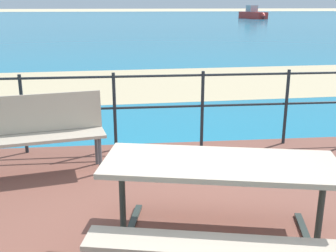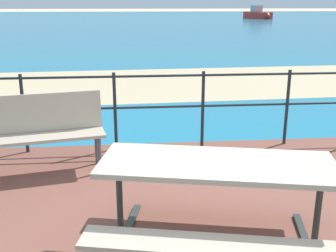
# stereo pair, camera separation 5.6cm
# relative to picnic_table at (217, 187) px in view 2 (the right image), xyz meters

# --- Properties ---
(patio_paving) EXTENTS (6.40, 5.20, 0.06)m
(patio_paving) POSITION_rel_picnic_table_xyz_m (-0.24, 0.12, -0.62)
(patio_paving) COLOR brown
(patio_paving) RESTS_ON ground
(sea_water) EXTENTS (90.00, 90.00, 0.01)m
(sea_water) POSITION_rel_picnic_table_xyz_m (-0.24, 40.12, -0.64)
(sea_water) COLOR teal
(sea_water) RESTS_ON ground
(beach_strip) EXTENTS (54.14, 6.85, 0.01)m
(beach_strip) POSITION_rel_picnic_table_xyz_m (-0.24, 7.47, -0.64)
(beach_strip) COLOR tan
(beach_strip) RESTS_ON ground
(picnic_table) EXTENTS (2.01, 1.73, 0.79)m
(picnic_table) POSITION_rel_picnic_table_xyz_m (0.00, 0.00, 0.00)
(picnic_table) COLOR tan
(picnic_table) RESTS_ON patio_paving
(park_bench) EXTENTS (1.76, 0.74, 0.92)m
(park_bench) POSITION_rel_picnic_table_xyz_m (-1.81, 1.81, -0.03)
(park_bench) COLOR tan
(park_bench) RESTS_ON patio_paving
(railing_fence) EXTENTS (5.94, 0.04, 1.05)m
(railing_fence) POSITION_rel_picnic_table_xyz_m (-0.24, 2.53, 0.07)
(railing_fence) COLOR #1E2328
(railing_fence) RESTS_ON patio_paving
(boat_near) EXTENTS (2.53, 4.85, 1.55)m
(boat_near) POSITION_rel_picnic_table_xyz_m (15.08, 47.30, -0.13)
(boat_near) COLOR red
(boat_near) RESTS_ON sea_water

